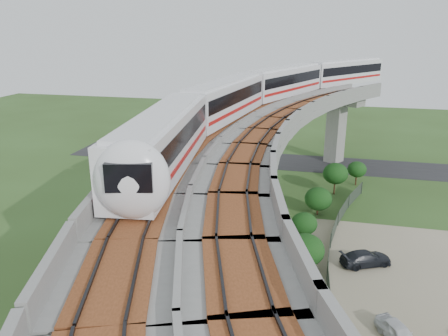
{
  "coord_description": "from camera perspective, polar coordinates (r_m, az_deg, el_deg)",
  "views": [
    {
      "loc": [
        7.37,
        -30.73,
        18.76
      ],
      "look_at": [
        -0.44,
        2.81,
        7.5
      ],
      "focal_mm": 35.0,
      "sensor_mm": 36.0,
      "label": 1
    }
  ],
  "objects": [
    {
      "name": "fence",
      "position": [
        35.7,
        15.48,
        -12.93
      ],
      "size": [
        3.87,
        38.73,
        1.5
      ],
      "color": "#2D382D",
      "rests_on": "ground"
    },
    {
      "name": "ground",
      "position": [
        36.75,
        -0.34,
        -12.59
      ],
      "size": [
        160.0,
        160.0,
        0.0
      ],
      "primitive_type": "plane",
      "color": "#2F471C",
      "rests_on": "ground"
    },
    {
      "name": "tree_1",
      "position": [
        51.83,
        14.36,
        -0.71
      ],
      "size": [
        2.87,
        2.87,
        3.78
      ],
      "color": "#382314",
      "rests_on": "ground"
    },
    {
      "name": "tree_3",
      "position": [
        40.47,
        10.44,
        -7.14
      ],
      "size": [
        2.37,
        2.37,
        2.72
      ],
      "color": "#382314",
      "rests_on": "ground"
    },
    {
      "name": "tree_2",
      "position": [
        46.12,
        12.22,
        -3.95
      ],
      "size": [
        2.82,
        2.82,
        2.96
      ],
      "color": "#382314",
      "rests_on": "ground"
    },
    {
      "name": "asphalt_road",
      "position": [
        63.98,
        5.91,
        0.97
      ],
      "size": [
        60.0,
        8.0,
        0.03
      ],
      "primitive_type": "cube",
      "color": "#232326",
      "rests_on": "ground"
    },
    {
      "name": "tree_0",
      "position": [
        55.72,
        16.98,
        -0.17
      ],
      "size": [
        2.28,
        2.28,
        3.02
      ],
      "color": "#382314",
      "rests_on": "ground"
    },
    {
      "name": "dirt_lot",
      "position": [
        34.93,
        22.71,
        -15.92
      ],
      "size": [
        18.0,
        26.0,
        0.04
      ],
      "primitive_type": "cube",
      "color": "gray",
      "rests_on": "ground"
    },
    {
      "name": "viaduct",
      "position": [
        32.42,
        6.25,
        0.57
      ],
      "size": [
        19.58,
        73.98,
        11.4
      ],
      "color": "#99968E",
      "rests_on": "ground"
    },
    {
      "name": "car_white",
      "position": [
        30.89,
        21.83,
        -19.35
      ],
      "size": [
        2.96,
        3.65,
        1.17
      ],
      "primitive_type": "imported",
      "rotation": [
        0.0,
        0.0,
        0.54
      ],
      "color": "silver",
      "rests_on": "dirt_lot"
    },
    {
      "name": "metro_train",
      "position": [
        46.13,
        6.61,
        9.95
      ],
      "size": [
        19.56,
        59.39,
        3.64
      ],
      "color": "silver",
      "rests_on": "ground"
    },
    {
      "name": "tree_6",
      "position": [
        28.81,
        10.95,
        -17.8
      ],
      "size": [
        2.85,
        2.85,
        3.24
      ],
      "color": "#382314",
      "rests_on": "ground"
    },
    {
      "name": "tree_4",
      "position": [
        35.82,
        10.61,
        -10.47
      ],
      "size": [
        2.99,
        2.99,
        3.09
      ],
      "color": "#382314",
      "rests_on": "ground"
    },
    {
      "name": "tree_5",
      "position": [
        31.92,
        8.62,
        -13.92
      ],
      "size": [
        2.02,
        2.02,
        2.81
      ],
      "color": "#382314",
      "rests_on": "ground"
    },
    {
      "name": "car_dark",
      "position": [
        38.23,
        18.03,
        -11.14
      ],
      "size": [
        4.55,
        3.39,
        1.23
      ],
      "primitive_type": "imported",
      "rotation": [
        0.0,
        0.0,
        2.02
      ],
      "color": "black",
      "rests_on": "dirt_lot"
    }
  ]
}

